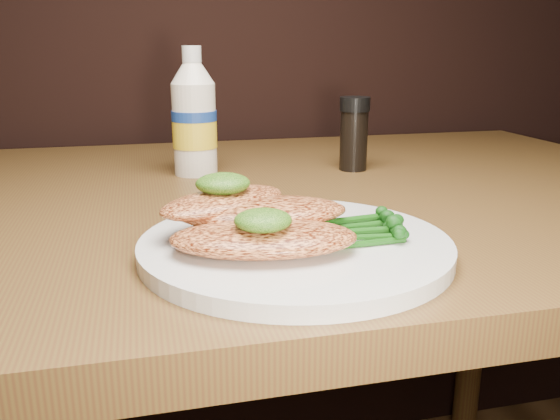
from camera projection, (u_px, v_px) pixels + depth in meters
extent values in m
cylinder|color=silver|center=(295.00, 246.00, 0.52)|extent=(0.28, 0.28, 0.01)
ellipsoid|color=#E58549|center=(264.00, 238.00, 0.48)|extent=(0.17, 0.11, 0.02)
ellipsoid|color=#E58549|center=(263.00, 212.00, 0.53)|extent=(0.16, 0.09, 0.02)
ellipsoid|color=#E58549|center=(224.00, 202.00, 0.53)|extent=(0.15, 0.13, 0.02)
ellipsoid|color=black|center=(263.00, 220.00, 0.47)|extent=(0.05, 0.05, 0.02)
ellipsoid|color=black|center=(223.00, 183.00, 0.53)|extent=(0.06, 0.05, 0.02)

